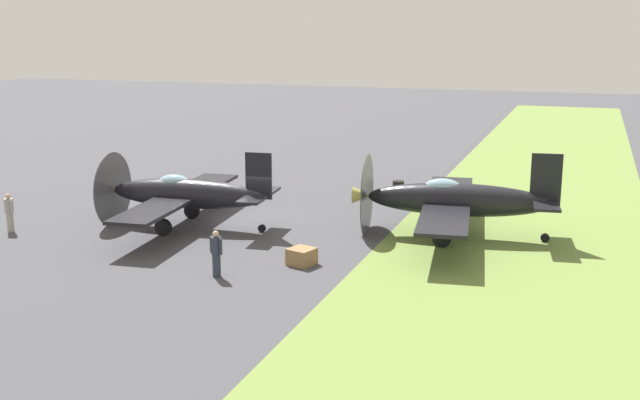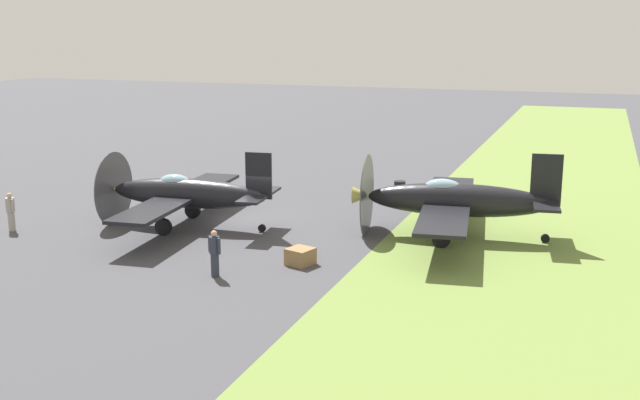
# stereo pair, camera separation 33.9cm
# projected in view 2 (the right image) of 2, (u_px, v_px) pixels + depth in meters

# --- Properties ---
(ground_plane) EXTENTS (160.00, 160.00, 0.00)m
(ground_plane) POSITION_uv_depth(u_px,v_px,m) (257.00, 225.00, 34.86)
(ground_plane) COLOR #424247
(grass_verge) EXTENTS (120.00, 11.00, 0.01)m
(grass_verge) POSITION_uv_depth(u_px,v_px,m) (516.00, 250.00, 30.99)
(grass_verge) COLOR olive
(grass_verge) RESTS_ON ground
(airplane_lead) EXTENTS (10.47, 8.30, 3.72)m
(airplane_lead) POSITION_uv_depth(u_px,v_px,m) (185.00, 193.00, 34.29)
(airplane_lead) COLOR black
(airplane_lead) RESTS_ON ground
(airplane_wingman) EXTENTS (11.13, 8.85, 3.94)m
(airplane_wingman) POSITION_uv_depth(u_px,v_px,m) (454.00, 200.00, 32.53)
(airplane_wingman) COLOR black
(airplane_wingman) RESTS_ON ground
(ground_crew_chief) EXTENTS (0.38, 0.59, 1.73)m
(ground_crew_chief) POSITION_uv_depth(u_px,v_px,m) (215.00, 252.00, 27.55)
(ground_crew_chief) COLOR #2D3342
(ground_crew_chief) RESTS_ON ground
(ground_crew_mechanic) EXTENTS (0.38, 0.58, 1.73)m
(ground_crew_mechanic) POSITION_uv_depth(u_px,v_px,m) (11.00, 211.00, 33.74)
(ground_crew_mechanic) COLOR #9E998E
(ground_crew_mechanic) RESTS_ON ground
(fuel_drum) EXTENTS (0.60, 0.60, 0.90)m
(fuel_drum) POSITION_uv_depth(u_px,v_px,m) (400.00, 189.00, 40.41)
(fuel_drum) COLOR black
(fuel_drum) RESTS_ON ground
(supply_crate) EXTENTS (1.12, 1.12, 0.64)m
(supply_crate) POSITION_uv_depth(u_px,v_px,m) (300.00, 256.00, 29.07)
(supply_crate) COLOR olive
(supply_crate) RESTS_ON ground
(runway_marker_cone) EXTENTS (0.36, 0.36, 0.44)m
(runway_marker_cone) POSITION_uv_depth(u_px,v_px,m) (424.00, 213.00, 36.17)
(runway_marker_cone) COLOR orange
(runway_marker_cone) RESTS_ON ground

